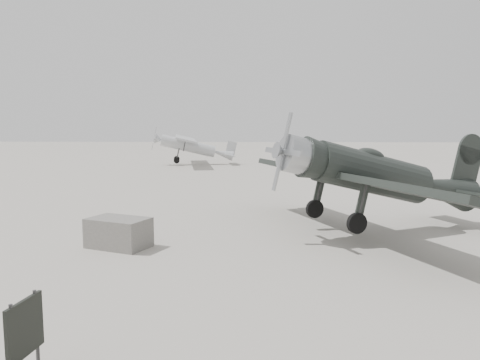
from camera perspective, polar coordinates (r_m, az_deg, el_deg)
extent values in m
plane|color=gray|center=(18.70, 3.14, -4.83)|extent=(160.00, 160.00, 0.00)
cylinder|color=black|center=(16.55, 15.67, 0.64)|extent=(4.44, 2.88, 1.35)
cone|color=black|center=(18.60, 23.63, 1.13)|extent=(2.80, 2.12, 1.25)
cylinder|color=#ADAFB2|center=(15.01, 6.56, 0.24)|extent=(1.26, 1.44, 1.20)
cone|color=#ADAFB2|center=(14.76, 4.55, 0.15)|extent=(0.52, 0.63, 0.54)
cube|color=#ADAFB2|center=(14.79, 4.79, 0.16)|extent=(0.12, 0.18, 2.51)
ellipsoid|color=black|center=(16.39, 15.20, 2.70)|extent=(1.23, 1.01, 0.44)
cube|color=black|center=(16.21, 13.70, -0.63)|extent=(6.31, 11.48, 0.21)
cube|color=black|center=(19.14, 25.30, 1.34)|extent=(2.53, 4.15, 0.10)
cube|color=black|center=(19.20, 25.73, 3.78)|extent=(1.11, 0.53, 1.74)
cylinder|color=black|center=(15.17, 15.12, -6.26)|extent=(0.67, 0.39, 0.66)
cylinder|color=black|center=(17.30, 10.09, -4.52)|extent=(0.67, 0.39, 0.66)
cylinder|color=#333333|center=(15.04, 15.20, -3.86)|extent=(0.14, 0.14, 1.35)
cylinder|color=#333333|center=(17.18, 10.14, -2.40)|extent=(0.14, 0.14, 1.35)
cylinder|color=black|center=(19.36, 25.73, -0.01)|extent=(0.23, 0.15, 0.21)
cylinder|color=#B0B2B6|center=(43.89, -6.33, 4.14)|extent=(5.15, 1.89, 1.07)
cone|color=#B0B2B6|center=(44.09, -1.91, 4.19)|extent=(1.88, 1.25, 0.97)
cone|color=#B0B2B6|center=(43.92, -10.01, 4.08)|extent=(0.74, 1.09, 1.01)
cube|color=#B0B2B6|center=(43.94, -10.52, 4.07)|extent=(0.07, 0.14, 2.13)
cube|color=#B0B2B6|center=(43.86, -6.85, 4.92)|extent=(3.59, 10.82, 0.17)
cube|color=#B0B2B6|center=(44.14, -1.28, 4.26)|extent=(1.41, 3.39, 0.08)
cube|color=#B0B2B6|center=(44.13, -1.16, 5.08)|extent=(0.87, 0.22, 1.26)
cylinder|color=black|center=(42.91, -7.31, 2.10)|extent=(0.56, 0.22, 0.54)
cylinder|color=black|center=(45.04, -7.32, 2.32)|extent=(0.56, 0.22, 0.54)
cylinder|color=#333333|center=(42.87, -7.32, 2.83)|extent=(0.10, 0.10, 1.16)
cylinder|color=#333333|center=(45.00, -7.33, 3.02)|extent=(0.10, 0.10, 1.16)
cylinder|color=black|center=(44.18, -1.03, 3.82)|extent=(0.18, 0.10, 0.17)
cube|color=#66625F|center=(14.95, -14.58, -6.24)|extent=(2.12, 1.74, 0.91)
cylinder|color=#333333|center=(7.81, -25.94, -17.76)|extent=(0.06, 0.06, 1.25)
cylinder|color=#333333|center=(8.24, -23.56, -16.31)|extent=(0.06, 0.06, 1.25)
cube|color=black|center=(7.97, -24.76, -16.07)|extent=(0.16, 0.86, 0.86)
cube|color=#ECEAC2|center=(7.97, -24.99, -15.71)|extent=(0.09, 0.67, 0.17)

